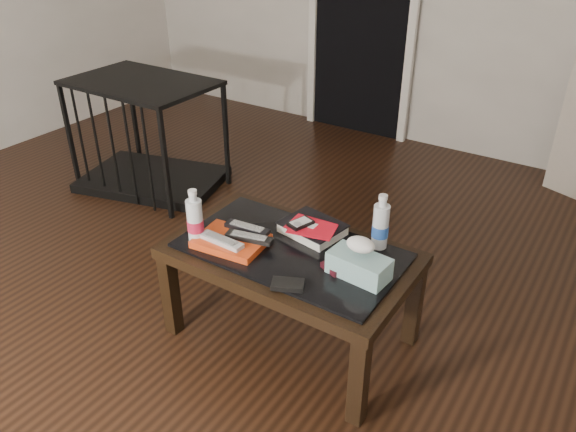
# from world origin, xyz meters

# --- Properties ---
(ground) EXTENTS (5.00, 5.00, 0.00)m
(ground) POSITION_xyz_m (0.00, 0.00, 0.00)
(ground) COLOR black
(ground) RESTS_ON ground
(doorway) EXTENTS (0.90, 0.08, 2.07)m
(doorway) POSITION_xyz_m (-0.40, 2.47, 1.02)
(doorway) COLOR black
(doorway) RESTS_ON ground
(coffee_table) EXTENTS (1.00, 0.60, 0.46)m
(coffee_table) POSITION_xyz_m (0.52, 0.04, 0.40)
(coffee_table) COLOR black
(coffee_table) RESTS_ON ground
(pet_crate) EXTENTS (1.02, 0.81, 0.71)m
(pet_crate) POSITION_xyz_m (-1.09, 0.80, 0.23)
(pet_crate) COLOR black
(pet_crate) RESTS_ON ground
(magazines) EXTENTS (0.30, 0.24, 0.03)m
(magazines) POSITION_xyz_m (0.30, -0.07, 0.48)
(magazines) COLOR red
(magazines) RESTS_ON coffee_table
(remote_silver) EXTENTS (0.20, 0.06, 0.02)m
(remote_silver) POSITION_xyz_m (0.29, -0.11, 0.50)
(remote_silver) COLOR #BABABF
(remote_silver) RESTS_ON magazines
(remote_black_front) EXTENTS (0.21, 0.09, 0.02)m
(remote_black_front) POSITION_xyz_m (0.37, -0.03, 0.50)
(remote_black_front) COLOR black
(remote_black_front) RESTS_ON magazines
(remote_black_back) EXTENTS (0.20, 0.07, 0.02)m
(remote_black_back) POSITION_xyz_m (0.31, 0.02, 0.50)
(remote_black_back) COLOR black
(remote_black_back) RESTS_ON magazines
(textbook) EXTENTS (0.28, 0.24, 0.05)m
(textbook) POSITION_xyz_m (0.53, 0.19, 0.48)
(textbook) COLOR black
(textbook) RESTS_ON coffee_table
(dvd_mailers) EXTENTS (0.20, 0.15, 0.01)m
(dvd_mailers) POSITION_xyz_m (0.54, 0.17, 0.51)
(dvd_mailers) COLOR red
(dvd_mailers) RESTS_ON textbook
(ipod) EXTENTS (0.09, 0.12, 0.02)m
(ipod) POSITION_xyz_m (0.50, 0.15, 0.52)
(ipod) COLOR black
(ipod) RESTS_ON dvd_mailers
(flip_phone) EXTENTS (0.10, 0.08, 0.02)m
(flip_phone) POSITION_xyz_m (0.74, -0.00, 0.47)
(flip_phone) COLOR black
(flip_phone) RESTS_ON coffee_table
(wallet) EXTENTS (0.14, 0.11, 0.02)m
(wallet) POSITION_xyz_m (0.65, -0.18, 0.47)
(wallet) COLOR black
(wallet) RESTS_ON coffee_table
(water_bottle_left) EXTENTS (0.08, 0.08, 0.24)m
(water_bottle_left) POSITION_xyz_m (0.16, -0.12, 0.58)
(water_bottle_left) COLOR silver
(water_bottle_left) RESTS_ON coffee_table
(water_bottle_right) EXTENTS (0.08, 0.08, 0.24)m
(water_bottle_right) POSITION_xyz_m (0.82, 0.25, 0.58)
(water_bottle_right) COLOR silver
(water_bottle_right) RESTS_ON coffee_table
(tissue_box) EXTENTS (0.24, 0.14, 0.09)m
(tissue_box) POSITION_xyz_m (0.84, 0.02, 0.51)
(tissue_box) COLOR #226E7C
(tissue_box) RESTS_ON coffee_table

